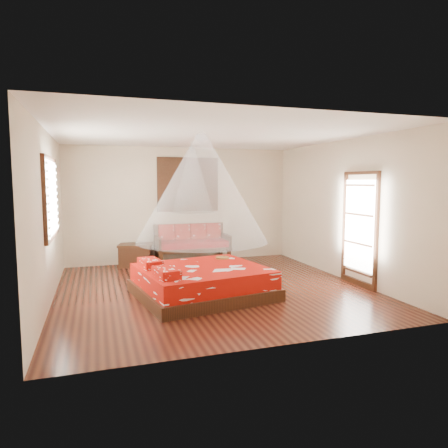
% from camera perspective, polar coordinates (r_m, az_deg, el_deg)
% --- Properties ---
extents(room, '(5.54, 5.54, 2.84)m').
position_cam_1_polar(room, '(7.24, -1.65, 1.58)').
color(room, black).
rests_on(room, ground).
extents(bed, '(2.43, 2.26, 0.64)m').
position_cam_1_polar(bed, '(6.96, -3.27, -8.20)').
color(bed, black).
rests_on(bed, floor).
extents(daybed, '(1.75, 0.78, 0.94)m').
position_cam_1_polar(daybed, '(9.67, -4.64, -2.57)').
color(daybed, black).
rests_on(daybed, floor).
extents(storage_chest, '(0.88, 0.72, 0.53)m').
position_cam_1_polar(storage_chest, '(9.57, -12.48, -4.32)').
color(storage_chest, black).
rests_on(storage_chest, floor).
extents(shutter_panel, '(1.52, 0.06, 1.32)m').
position_cam_1_polar(shutter_panel, '(9.89, -5.16, 5.64)').
color(shutter_panel, black).
rests_on(shutter_panel, wall_back).
extents(window_left, '(0.10, 1.74, 1.34)m').
position_cam_1_polar(window_left, '(7.17, -23.44, 3.44)').
color(window_left, black).
rests_on(window_left, wall_left).
extents(glazed_door, '(0.08, 1.02, 2.16)m').
position_cam_1_polar(glazed_door, '(7.96, 18.78, -0.74)').
color(glazed_door, black).
rests_on(glazed_door, floor).
extents(wine_tray, '(0.26, 0.26, 0.21)m').
position_cam_1_polar(wine_tray, '(7.67, -0.23, -4.54)').
color(wine_tray, brown).
rests_on(wine_tray, bed).
extents(mosquito_net_main, '(2.23, 2.23, 1.80)m').
position_cam_1_polar(mosquito_net_main, '(6.76, -3.21, 5.07)').
color(mosquito_net_main, white).
rests_on(mosquito_net_main, ceiling).
extents(mosquito_net_daybed, '(0.98, 0.98, 1.50)m').
position_cam_1_polar(mosquito_net_daybed, '(9.44, -4.54, 6.24)').
color(mosquito_net_daybed, white).
rests_on(mosquito_net_daybed, ceiling).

